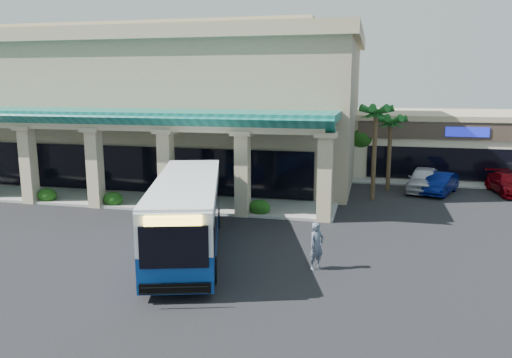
% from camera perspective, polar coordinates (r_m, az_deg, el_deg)
% --- Properties ---
extents(ground, '(110.00, 110.00, 0.00)m').
position_cam_1_polar(ground, '(23.58, -8.35, -7.15)').
color(ground, black).
extents(main_building, '(30.80, 14.80, 11.35)m').
position_cam_1_polar(main_building, '(40.33, -10.83, 8.43)').
color(main_building, tan).
rests_on(main_building, ground).
extents(arcade, '(30.00, 6.20, 5.70)m').
position_cam_1_polar(arcade, '(32.41, -17.27, 2.57)').
color(arcade, '#0F5F58').
rests_on(arcade, ground).
extents(strip_mall, '(22.50, 12.50, 4.90)m').
position_cam_1_polar(strip_mall, '(46.07, 25.30, 3.84)').
color(strip_mall, beige).
rests_on(strip_mall, ground).
extents(palm_0, '(2.40, 2.40, 6.60)m').
position_cam_1_polar(palm_0, '(32.05, 13.39, 3.49)').
color(palm_0, '#16531B').
rests_on(palm_0, ground).
extents(palm_1, '(2.40, 2.40, 5.80)m').
position_cam_1_polar(palm_1, '(35.09, 15.01, 3.37)').
color(palm_1, '#16531B').
rests_on(palm_1, ground).
extents(broadleaf_tree, '(2.60, 2.60, 4.81)m').
position_cam_1_polar(broadleaf_tree, '(40.11, 11.94, 3.69)').
color(broadleaf_tree, '#153F0E').
rests_on(broadleaf_tree, ground).
extents(transit_bus, '(5.83, 11.76, 3.21)m').
position_cam_1_polar(transit_bus, '(22.01, -7.85, -4.09)').
color(transit_bus, navy).
rests_on(transit_bus, ground).
extents(pedestrian, '(0.79, 0.82, 1.89)m').
position_cam_1_polar(pedestrian, '(19.95, 6.94, -7.61)').
color(pedestrian, '#4D5769').
rests_on(pedestrian, ground).
extents(car_silver, '(2.87, 5.14, 1.65)m').
position_cam_1_polar(car_silver, '(35.84, 18.63, -0.04)').
color(car_silver, silver).
rests_on(car_silver, ground).
extents(car_white, '(2.96, 4.52, 1.41)m').
position_cam_1_polar(car_white, '(35.40, 20.27, -0.47)').
color(car_white, '#05125A').
rests_on(car_white, ground).
extents(car_red, '(2.51, 4.95, 1.38)m').
position_cam_1_polar(car_red, '(37.19, 26.93, -0.49)').
color(car_red, maroon).
rests_on(car_red, ground).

